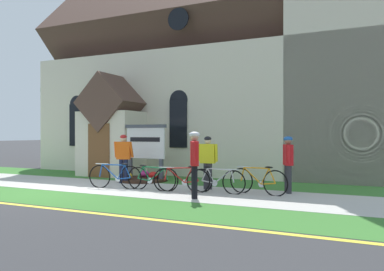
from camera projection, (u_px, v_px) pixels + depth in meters
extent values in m
plane|color=#333335|center=(123.00, 178.00, 14.55)|extent=(140.00, 140.00, 0.00)
cube|color=#B7B5AD|center=(128.00, 188.00, 11.70)|extent=(32.00, 2.75, 0.01)
cube|color=#38722D|center=(77.00, 200.00, 9.61)|extent=(32.00, 1.86, 0.01)
cube|color=#38722D|center=(165.00, 179.00, 13.96)|extent=(24.00, 2.21, 0.01)
cube|color=yellow|center=(44.00, 208.00, 8.63)|extent=(28.00, 0.16, 0.01)
cube|color=beige|center=(222.00, 117.00, 19.59)|extent=(14.84, 10.18, 5.18)
cube|color=brown|center=(222.00, 37.00, 19.57)|extent=(15.34, 10.37, 10.37)
cube|color=beige|center=(336.00, 34.00, 14.05)|extent=(3.28, 3.28, 10.91)
cube|color=beige|center=(112.00, 144.00, 15.33)|extent=(2.40, 1.60, 2.60)
cube|color=brown|center=(111.00, 103.00, 15.33)|extent=(2.40, 1.80, 2.40)
cube|color=brown|center=(99.00, 151.00, 14.59)|extent=(1.00, 0.06, 2.10)
cube|color=black|center=(76.00, 125.00, 17.07)|extent=(0.76, 0.06, 1.90)
cone|color=black|center=(76.00, 104.00, 17.07)|extent=(0.80, 0.06, 0.80)
cube|color=black|center=(178.00, 124.00, 14.93)|extent=(0.76, 0.06, 1.90)
cone|color=black|center=(178.00, 100.00, 14.93)|extent=(0.80, 0.06, 0.80)
cylinder|color=black|center=(178.00, 19.00, 14.91)|extent=(0.90, 0.06, 0.90)
cube|color=#474C56|center=(130.00, 168.00, 14.04)|extent=(0.12, 0.12, 0.80)
cube|color=#474C56|center=(161.00, 170.00, 13.40)|extent=(0.12, 0.12, 0.80)
cube|color=white|center=(145.00, 143.00, 13.71)|extent=(1.63, 0.17, 1.12)
cube|color=#474C56|center=(145.00, 126.00, 13.71)|extent=(1.75, 0.22, 0.12)
cube|color=black|center=(145.00, 139.00, 13.67)|extent=(1.30, 0.08, 0.16)
cylinder|color=#382319|center=(142.00, 180.00, 13.52)|extent=(1.84, 1.84, 0.10)
ellipsoid|color=red|center=(154.00, 175.00, 13.44)|extent=(0.36, 0.36, 0.24)
ellipsoid|color=#CC338C|center=(144.00, 174.00, 13.93)|extent=(0.36, 0.36, 0.24)
ellipsoid|color=gold|center=(127.00, 176.00, 13.24)|extent=(0.36, 0.36, 0.24)
torus|color=black|center=(130.00, 178.00, 11.52)|extent=(0.74, 0.15, 0.74)
torus|color=black|center=(100.00, 177.00, 11.80)|extent=(0.74, 0.15, 0.74)
cylinder|color=#194CA5|center=(110.00, 172.00, 11.70)|extent=(0.57, 0.12, 0.47)
cylinder|color=#194CA5|center=(113.00, 165.00, 11.67)|extent=(0.78, 0.16, 0.04)
cylinder|color=#194CA5|center=(121.00, 172.00, 11.60)|extent=(0.27, 0.08, 0.45)
cylinder|color=#194CA5|center=(124.00, 178.00, 11.57)|extent=(0.43, 0.10, 0.09)
cylinder|color=#194CA5|center=(128.00, 171.00, 11.54)|extent=(0.23, 0.07, 0.40)
cylinder|color=#194CA5|center=(101.00, 171.00, 11.79)|extent=(0.12, 0.05, 0.40)
ellipsoid|color=black|center=(125.00, 164.00, 11.57)|extent=(0.25, 0.12, 0.05)
cylinder|color=silver|center=(102.00, 164.00, 11.78)|extent=(0.44, 0.09, 0.03)
cylinder|color=silver|center=(118.00, 179.00, 11.63)|extent=(0.18, 0.05, 0.18)
torus|color=black|center=(202.00, 181.00, 10.96)|extent=(0.70, 0.07, 0.70)
torus|color=black|center=(234.00, 183.00, 10.51)|extent=(0.70, 0.07, 0.70)
cylinder|color=#B7B7BC|center=(223.00, 177.00, 10.66)|extent=(0.54, 0.06, 0.42)
cylinder|color=#B7B7BC|center=(219.00, 169.00, 10.71)|extent=(0.74, 0.07, 0.06)
cylinder|color=#B7B7BC|center=(211.00, 176.00, 10.83)|extent=(0.25, 0.05, 0.44)
cylinder|color=#B7B7BC|center=(208.00, 182.00, 10.87)|extent=(0.40, 0.06, 0.09)
cylinder|color=#B7B7BC|center=(205.00, 174.00, 10.92)|extent=(0.21, 0.05, 0.39)
cylinder|color=#B7B7BC|center=(233.00, 176.00, 10.52)|extent=(0.12, 0.04, 0.35)
ellipsoid|color=black|center=(207.00, 167.00, 10.88)|extent=(0.24, 0.09, 0.05)
cylinder|color=silver|center=(231.00, 170.00, 10.54)|extent=(0.44, 0.05, 0.03)
cylinder|color=silver|center=(214.00, 183.00, 10.78)|extent=(0.18, 0.03, 0.18)
torus|color=black|center=(138.00, 178.00, 11.49)|extent=(0.71, 0.06, 0.71)
torus|color=black|center=(168.00, 180.00, 11.10)|extent=(0.71, 0.06, 0.71)
cylinder|color=#19723F|center=(157.00, 174.00, 11.23)|extent=(0.55, 0.05, 0.43)
cylinder|color=#19723F|center=(154.00, 167.00, 11.27)|extent=(0.75, 0.06, 0.05)
cylinder|color=#19723F|center=(146.00, 174.00, 11.38)|extent=(0.26, 0.04, 0.43)
cylinder|color=#19723F|center=(144.00, 179.00, 11.41)|extent=(0.41, 0.05, 0.09)
cylinder|color=#19723F|center=(140.00, 172.00, 11.45)|extent=(0.22, 0.04, 0.38)
cylinder|color=#19723F|center=(166.00, 174.00, 11.12)|extent=(0.12, 0.04, 0.35)
ellipsoid|color=black|center=(143.00, 166.00, 11.42)|extent=(0.24, 0.09, 0.05)
cylinder|color=silver|center=(165.00, 167.00, 11.13)|extent=(0.44, 0.04, 0.03)
cylinder|color=silver|center=(150.00, 181.00, 11.33)|extent=(0.18, 0.03, 0.18)
torus|color=black|center=(275.00, 183.00, 10.21)|extent=(0.73, 0.18, 0.73)
torus|color=black|center=(241.00, 181.00, 10.82)|extent=(0.73, 0.18, 0.73)
cylinder|color=orange|center=(252.00, 176.00, 10.61)|extent=(0.56, 0.14, 0.47)
cylinder|color=orange|center=(256.00, 168.00, 10.54)|extent=(0.77, 0.18, 0.05)
cylinder|color=orange|center=(265.00, 176.00, 10.39)|extent=(0.26, 0.09, 0.47)
cylinder|color=orange|center=(268.00, 184.00, 10.33)|extent=(0.42, 0.12, 0.09)
cylinder|color=orange|center=(272.00, 176.00, 10.26)|extent=(0.22, 0.08, 0.41)
cylinder|color=orange|center=(243.00, 174.00, 10.79)|extent=(0.12, 0.06, 0.39)
ellipsoid|color=black|center=(269.00, 167.00, 10.32)|extent=(0.25, 0.12, 0.05)
cylinder|color=silver|center=(244.00, 167.00, 10.77)|extent=(0.44, 0.11, 0.03)
cylinder|color=silver|center=(261.00, 184.00, 10.45)|extent=(0.18, 0.05, 0.18)
torus|color=black|center=(198.00, 181.00, 10.82)|extent=(0.70, 0.18, 0.70)
torus|color=black|center=(165.00, 180.00, 11.03)|extent=(0.70, 0.18, 0.70)
cylinder|color=#A51E19|center=(176.00, 175.00, 10.96)|extent=(0.54, 0.15, 0.44)
cylinder|color=#A51E19|center=(180.00, 168.00, 10.94)|extent=(0.74, 0.19, 0.06)
cylinder|color=#A51E19|center=(188.00, 175.00, 10.88)|extent=(0.26, 0.09, 0.45)
cylinder|color=#A51E19|center=(191.00, 182.00, 10.87)|extent=(0.41, 0.12, 0.09)
cylinder|color=#A51E19|center=(195.00, 174.00, 10.84)|extent=(0.22, 0.08, 0.40)
cylinder|color=#A51E19|center=(166.00, 174.00, 11.03)|extent=(0.12, 0.06, 0.37)
ellipsoid|color=black|center=(192.00, 167.00, 10.86)|extent=(0.25, 0.13, 0.05)
cylinder|color=silver|center=(167.00, 167.00, 11.02)|extent=(0.44, 0.12, 0.03)
cylinder|color=silver|center=(185.00, 182.00, 10.91)|extent=(0.18, 0.06, 0.18)
cylinder|color=black|center=(194.00, 181.00, 9.95)|extent=(0.15, 0.15, 0.87)
cylinder|color=black|center=(195.00, 182.00, 9.75)|extent=(0.15, 0.15, 0.87)
cube|color=red|center=(194.00, 153.00, 9.85)|extent=(0.40, 0.53, 0.64)
sphere|color=tan|center=(194.00, 137.00, 9.84)|extent=(0.23, 0.23, 0.23)
ellipsoid|color=silver|center=(194.00, 135.00, 9.84)|extent=(0.36, 0.34, 0.16)
cylinder|color=red|center=(195.00, 152.00, 10.14)|extent=(0.09, 0.18, 0.58)
cylinder|color=red|center=(194.00, 153.00, 9.55)|extent=(0.09, 0.17, 0.58)
cylinder|color=#2D2D33|center=(287.00, 179.00, 10.82)|extent=(0.15, 0.15, 0.81)
cylinder|color=#2D2D33|center=(289.00, 180.00, 10.59)|extent=(0.15, 0.15, 0.81)
cube|color=red|center=(288.00, 155.00, 10.70)|extent=(0.36, 0.50, 0.59)
sphere|color=#936B51|center=(288.00, 141.00, 10.70)|extent=(0.21, 0.21, 0.21)
ellipsoid|color=#1E59B2|center=(288.00, 139.00, 10.70)|extent=(0.33, 0.30, 0.15)
cylinder|color=red|center=(287.00, 153.00, 10.98)|extent=(0.09, 0.12, 0.53)
cylinder|color=red|center=(289.00, 154.00, 10.43)|extent=(0.09, 0.17, 0.54)
cylinder|color=#191E38|center=(121.00, 171.00, 12.88)|extent=(0.15, 0.15, 0.83)
cylinder|color=#191E38|center=(126.00, 171.00, 12.87)|extent=(0.15, 0.15, 0.83)
cube|color=#E55914|center=(124.00, 150.00, 12.87)|extent=(0.51, 0.35, 0.60)
sphere|color=beige|center=(124.00, 139.00, 12.87)|extent=(0.21, 0.21, 0.21)
ellipsoid|color=red|center=(124.00, 137.00, 12.87)|extent=(0.30, 0.33, 0.15)
cylinder|color=#E55914|center=(116.00, 150.00, 12.93)|extent=(0.09, 0.15, 0.55)
cylinder|color=#E55914|center=(131.00, 150.00, 12.81)|extent=(0.09, 0.22, 0.55)
cylinder|color=#2D2D33|center=(206.00, 176.00, 11.45)|extent=(0.15, 0.15, 0.81)
cylinder|color=#2D2D33|center=(210.00, 176.00, 11.41)|extent=(0.15, 0.15, 0.81)
cube|color=yellow|center=(208.00, 154.00, 11.43)|extent=(0.47, 0.24, 0.59)
sphere|color=beige|center=(208.00, 141.00, 11.43)|extent=(0.21, 0.21, 0.21)
ellipsoid|color=black|center=(208.00, 139.00, 11.43)|extent=(0.24, 0.28, 0.15)
cylinder|color=yellow|center=(200.00, 152.00, 11.55)|extent=(0.09, 0.14, 0.53)
cylinder|color=yellow|center=(216.00, 153.00, 11.30)|extent=(0.09, 0.12, 0.53)
cylinder|color=#3D2D1E|center=(353.00, 148.00, 16.39)|extent=(0.35, 0.35, 2.17)
cone|color=#195623|center=(354.00, 76.00, 16.37)|extent=(4.12, 4.12, 4.10)
cylinder|color=#4C3823|center=(84.00, 145.00, 19.92)|extent=(0.31, 0.31, 2.16)
ellipsoid|color=#195623|center=(84.00, 92.00, 19.90)|extent=(4.33, 4.33, 3.21)
ellipsoid|color=#847A5B|center=(327.00, 143.00, 69.33)|extent=(94.31, 45.17, 23.43)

